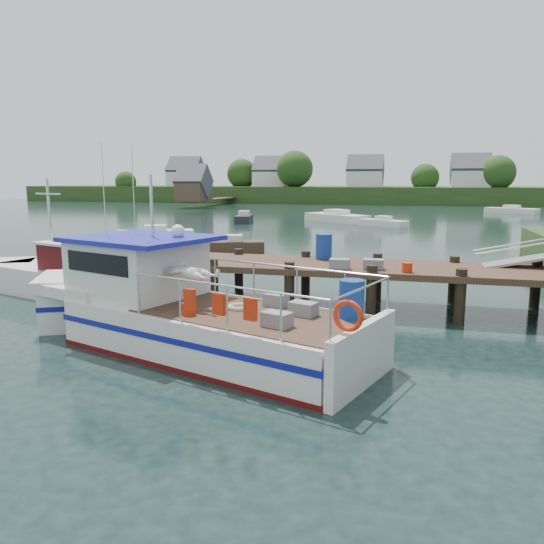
% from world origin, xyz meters
% --- Properties ---
extents(ground_plane, '(160.00, 160.00, 0.00)m').
position_xyz_m(ground_plane, '(0.00, 0.00, 0.00)').
color(ground_plane, black).
extents(far_shore, '(140.00, 42.55, 9.22)m').
position_xyz_m(far_shore, '(0.01, 82.37, 2.10)').
color(far_shore, '#2C451C').
rests_on(far_shore, ground).
extents(dock, '(16.60, 3.00, 4.78)m').
position_xyz_m(dock, '(6.51, 0.01, 2.24)').
color(dock, '#452E20').
rests_on(dock, ground).
extents(lobster_boat, '(10.25, 5.68, 5.01)m').
position_xyz_m(lobster_boat, '(-2.49, -5.21, 0.91)').
color(lobster_boat, silver).
rests_on(lobster_boat, ground).
extents(work_boat, '(7.83, 4.26, 4.14)m').
position_xyz_m(work_boat, '(-9.13, -0.63, 0.66)').
color(work_boat, silver).
rests_on(work_boat, ground).
extents(moored_rowboat, '(3.64, 2.22, 1.00)m').
position_xyz_m(moored_rowboat, '(-6.68, 11.52, 0.37)').
color(moored_rowboat, '#452E20').
rests_on(moored_rowboat, ground).
extents(moored_far, '(6.29, 4.75, 1.03)m').
position_xyz_m(moored_far, '(14.98, 54.17, 0.38)').
color(moored_far, silver).
rests_on(moored_far, ground).
extents(moored_a, '(5.43, 4.04, 0.96)m').
position_xyz_m(moored_a, '(-14.24, 16.74, 0.36)').
color(moored_a, silver).
rests_on(moored_a, ground).
extents(moored_b, '(4.47, 3.52, 0.96)m').
position_xyz_m(moored_b, '(0.65, 30.80, 0.36)').
color(moored_b, silver).
rests_on(moored_b, ground).
extents(moored_d, '(6.98, 6.52, 1.21)m').
position_xyz_m(moored_d, '(-4.10, 35.33, 0.45)').
color(moored_d, silver).
rests_on(moored_d, ground).
extents(moored_e, '(2.18, 4.34, 1.15)m').
position_xyz_m(moored_e, '(-12.64, 32.09, 0.42)').
color(moored_e, black).
rests_on(moored_e, ground).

